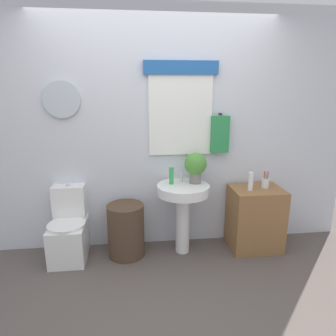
% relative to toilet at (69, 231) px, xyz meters
% --- Properties ---
extents(ground_plane, '(8.00, 8.00, 0.00)m').
position_rel_toilet_xyz_m(ground_plane, '(0.97, -0.89, -0.29)').
color(ground_plane, '#564C47').
extents(back_wall, '(4.40, 0.18, 2.60)m').
position_rel_toilet_xyz_m(back_wall, '(0.97, 0.26, 1.01)').
color(back_wall, silver).
rests_on(back_wall, ground_plane).
extents(toilet, '(0.38, 0.51, 0.78)m').
position_rel_toilet_xyz_m(toilet, '(0.00, 0.00, 0.00)').
color(toilet, white).
rests_on(toilet, ground_plane).
extents(laundry_hamper, '(0.39, 0.39, 0.58)m').
position_rel_toilet_xyz_m(laundry_hamper, '(0.60, -0.04, -0.01)').
color(laundry_hamper, '#4C3828').
rests_on(laundry_hamper, ground_plane).
extents(pedestal_sink, '(0.56, 0.56, 0.78)m').
position_rel_toilet_xyz_m(pedestal_sink, '(1.22, -0.04, 0.30)').
color(pedestal_sink, white).
rests_on(pedestal_sink, ground_plane).
extents(faucet, '(0.03, 0.03, 0.10)m').
position_rel_toilet_xyz_m(faucet, '(1.22, 0.08, 0.53)').
color(faucet, silver).
rests_on(faucet, pedestal_sink).
extents(wooden_cabinet, '(0.55, 0.44, 0.71)m').
position_rel_toilet_xyz_m(wooden_cabinet, '(2.04, -0.04, 0.06)').
color(wooden_cabinet, olive).
rests_on(wooden_cabinet, ground_plane).
extents(soap_bottle, '(0.05, 0.05, 0.19)m').
position_rel_toilet_xyz_m(soap_bottle, '(1.10, 0.01, 0.58)').
color(soap_bottle, green).
rests_on(soap_bottle, pedestal_sink).
extents(potted_plant, '(0.24, 0.24, 0.33)m').
position_rel_toilet_xyz_m(potted_plant, '(1.36, 0.02, 0.68)').
color(potted_plant, slate).
rests_on(potted_plant, pedestal_sink).
extents(lotion_bottle, '(0.05, 0.05, 0.20)m').
position_rel_toilet_xyz_m(lotion_bottle, '(1.94, -0.08, 0.51)').
color(lotion_bottle, white).
rests_on(lotion_bottle, wooden_cabinet).
extents(toothbrush_cup, '(0.08, 0.08, 0.19)m').
position_rel_toilet_xyz_m(toothbrush_cup, '(2.14, -0.02, 0.47)').
color(toothbrush_cup, silver).
rests_on(toothbrush_cup, wooden_cabinet).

